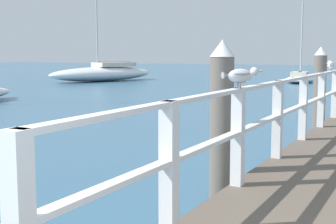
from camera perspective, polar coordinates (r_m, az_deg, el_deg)
The scene contains 6 objects.
dock_piling_near at distance 5.71m, azimuth 6.37°, elevation -1.59°, with size 0.29×0.29×2.03m.
dock_piling_far at distance 11.52m, azimuth 17.56°, elevation 2.42°, with size 0.29×0.29×2.03m.
seagull_foreground at distance 5.10m, azimuth 8.64°, elevation 4.37°, with size 0.34×0.40×0.21m.
seagull_background at distance 10.48m, azimuth 18.75°, elevation 5.36°, with size 0.23×0.47×0.21m.
boat_2 at distance 33.38m, azimuth -7.70°, elevation 4.60°, with size 4.86×8.57×8.98m.
boat_4 at distance 32.92m, azimuth 15.40°, elevation 3.92°, with size 2.43×5.15×5.26m.
Camera 1 is at (0.43, -0.84, 1.87)m, focal length 51.29 mm.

